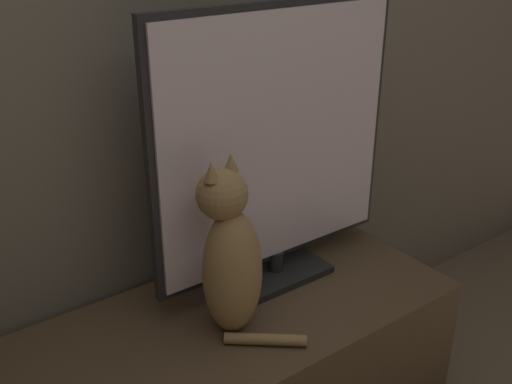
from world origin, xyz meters
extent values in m
cube|color=brown|center=(0.00, 0.92, 0.23)|extent=(1.17, 0.52, 0.45)
cube|color=black|center=(0.19, 1.00, 0.46)|extent=(0.29, 0.18, 0.02)
cylinder|color=black|center=(0.19, 1.00, 0.50)|extent=(0.04, 0.04, 0.06)
cube|color=black|center=(0.19, 1.01, 0.86)|extent=(0.74, 0.02, 0.70)
cube|color=silver|center=(0.19, 1.00, 0.86)|extent=(0.70, 0.01, 0.66)
ellipsoid|color=#997547|center=(-0.05, 0.87, 0.62)|extent=(0.19, 0.18, 0.33)
ellipsoid|color=silver|center=(-0.06, 0.92, 0.60)|extent=(0.09, 0.07, 0.18)
sphere|color=#997547|center=(-0.05, 0.90, 0.82)|extent=(0.15, 0.15, 0.12)
cone|color=#997547|center=(-0.09, 0.89, 0.88)|extent=(0.04, 0.04, 0.04)
cone|color=#997547|center=(-0.02, 0.91, 0.88)|extent=(0.04, 0.04, 0.04)
cylinder|color=#997547|center=(-0.02, 0.78, 0.47)|extent=(0.17, 0.15, 0.03)
camera|label=1|loc=(-0.71, -0.14, 1.40)|focal=42.00mm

